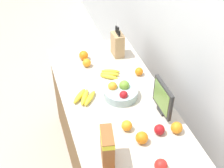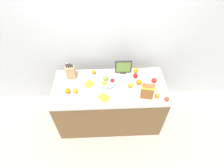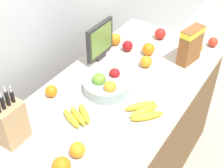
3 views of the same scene
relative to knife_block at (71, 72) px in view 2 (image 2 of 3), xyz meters
The scene contains 19 objects.
ground_plane 1.18m from the knife_block, 20.24° to the right, with size 14.00×14.00×0.00m, color #B2A899.
wall_back 0.77m from the knife_block, 33.71° to the left, with size 9.00×0.06×2.60m.
counter 0.84m from the knife_block, 20.24° to the right, with size 1.73×0.79×0.88m.
knife_block is the anchor object (origin of this frame).
small_monitor 0.82m from the knife_block, ahead, with size 0.26×0.03×0.26m.
cereal_box 1.20m from the knife_block, 21.89° to the right, with size 0.19×0.11×0.24m.
fruit_bowl 0.59m from the knife_block, 16.46° to the right, with size 0.27×0.27×0.12m.
banana_bunch_left 0.68m from the knife_block, 41.10° to the right, with size 0.21×0.22×0.04m.
banana_bunch_right 0.34m from the knife_block, 30.36° to the right, with size 0.18×0.19×0.04m.
apple_front 1.29m from the knife_block, ahead, with size 0.08×0.08×0.08m, color red.
apple_leftmost 1.48m from the knife_block, 20.60° to the right, with size 0.07×0.07×0.07m, color red.
apple_rear 1.01m from the knife_block, ahead, with size 0.07×0.07×0.07m, color #A31419.
orange_front_center 1.06m from the knife_block, 10.07° to the right, with size 0.09×0.09×0.09m, color orange.
orange_front_left 0.36m from the knife_block, 12.01° to the left, with size 0.07×0.07×0.07m, color orange.
orange_front_right 0.32m from the knife_block, 94.06° to the right, with size 0.08×0.08×0.08m, color orange.
orange_by_cereal 1.04m from the knife_block, ahead, with size 0.08×0.08×0.08m, color orange.
orange_mid_right 0.34m from the knife_block, 74.07° to the right, with size 0.08×0.08×0.08m, color orange.
orange_mid_left 0.94m from the knife_block, 14.91° to the right, with size 0.08×0.08×0.08m, color orange.
orange_back_center 1.35m from the knife_block, 19.71° to the right, with size 0.07×0.07×0.07m, color orange.
Camera 2 is at (-0.04, -1.77, 2.85)m, focal length 28.00 mm.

